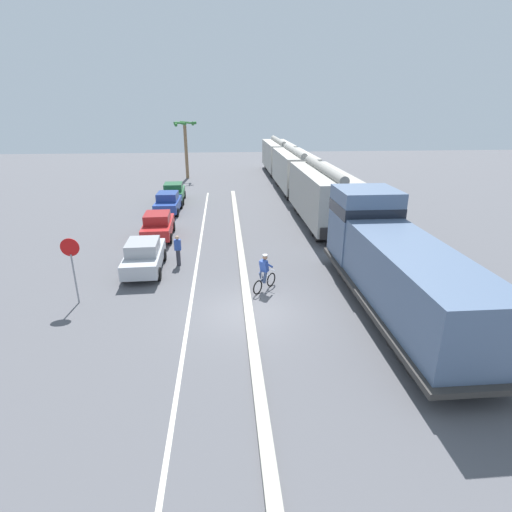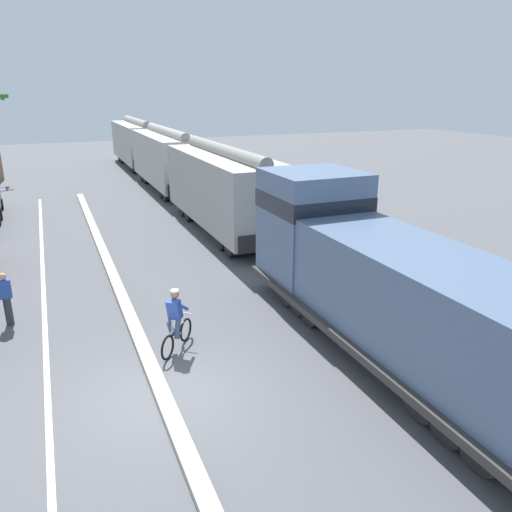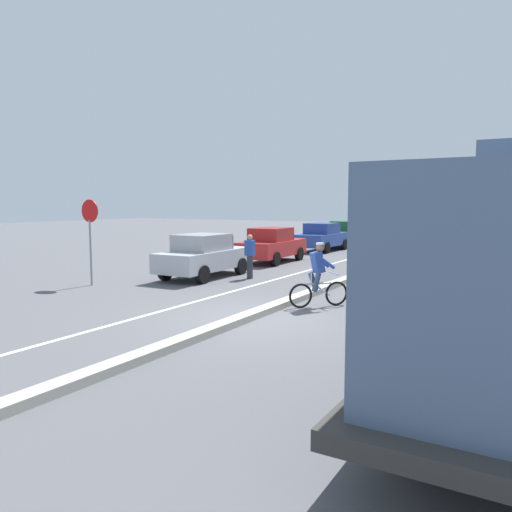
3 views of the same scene
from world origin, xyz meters
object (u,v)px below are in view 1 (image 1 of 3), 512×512
Objects in this scene: hopper_car_trailing at (278,156)px; parked_car_red at (158,225)px; locomotive at (391,264)px; parked_car_silver at (144,256)px; hopper_car_lead at (322,195)px; stop_sign at (72,258)px; palm_tree_near at (185,135)px; parked_car_green at (174,192)px; pedestrian_by_cars at (178,250)px; hopper_car_middle at (294,170)px; parked_car_blue at (168,202)px; cyclist at (264,274)px.

parked_car_red is at bearing -113.37° from hopper_car_trailing.
parked_car_silver is (-10.87, 4.46, -0.98)m from locomotive.
hopper_car_lead is 17.13m from stop_sign.
palm_tree_near reaches higher than hopper_car_lead.
pedestrian_by_cars is at bearing -82.91° from parked_car_green.
locomotive is 10.59m from pedestrian_by_cars.
hopper_car_lead is (0.00, 12.16, 0.28)m from locomotive.
hopper_car_lead is at bearing -90.00° from hopper_car_middle.
hopper_car_lead is 23.10m from palm_tree_near.
locomotive is at bearing -55.75° from parked_car_blue.
hopper_car_middle is 22.18m from parked_car_silver.
hopper_car_lead reaches higher than parked_car_silver.
hopper_car_middle reaches higher than cyclist.
stop_sign is at bearing -175.86° from cyclist.
hopper_car_lead is at bearing -61.55° from palm_tree_near.
hopper_car_middle reaches higher than pedestrian_by_cars.
palm_tree_near is at bearing 141.89° from hopper_car_middle.
stop_sign is at bearing -133.81° from pedestrian_by_cars.
parked_car_green is 19.53m from cyclist.
stop_sign is at bearing -110.87° from hopper_car_trailing.
parked_car_green is at bearing 84.22° from stop_sign.
parked_car_silver is 1.00× the size of parked_car_blue.
locomotive is 2.73× the size of parked_car_silver.
locomotive is at bearing -18.22° from cyclist.
hopper_car_lead is 23.20m from hopper_car_trailing.
parked_car_red is at bearing -90.14° from palm_tree_near.
palm_tree_near is 27.60m from pedestrian_by_cars.
parked_car_red is 1.48× the size of stop_sign.
palm_tree_near is at bearing 89.28° from parked_car_blue.
palm_tree_near is 4.01× the size of pedestrian_by_cars.
palm_tree_near is at bearing 118.45° from hopper_car_lead.
stop_sign reaches higher than cyclist.
parked_car_blue is at bearing -89.95° from parked_car_green.
locomotive reaches higher than parked_car_silver.
cyclist reaches higher than pedestrian_by_cars.
cyclist is (-5.06, -33.69, -1.26)m from hopper_car_trailing.
parked_car_blue and pedestrian_by_cars have the same top height.
stop_sign is at bearing -93.92° from palm_tree_near.
cyclist is at bearing -25.68° from parked_car_silver.
stop_sign reaches higher than parked_car_blue.
parked_car_red and pedestrian_by_cars have the same top height.
stop_sign is (-1.94, -19.14, 1.21)m from parked_car_green.
locomotive is 23.76m from hopper_car_middle.
pedestrian_by_cars is at bearing -116.33° from hopper_car_middle.
stop_sign is at bearing -97.25° from parked_car_blue.
parked_car_red is 10.28m from parked_car_green.
hopper_car_lead is at bearing 37.46° from pedestrian_by_cars.
palm_tree_near is at bearing 86.08° from stop_sign.
parked_car_blue is at bearing 124.25° from locomotive.
parked_car_silver is 1.00× the size of parked_car_red.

